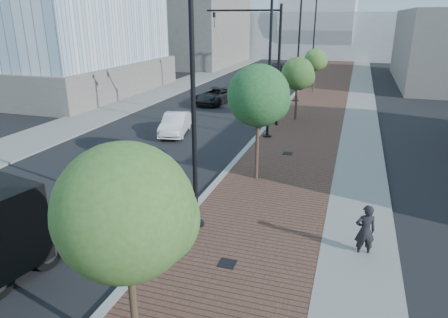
% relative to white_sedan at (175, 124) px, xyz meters
% --- Properties ---
extents(sidewalk, '(7.00, 140.00, 0.12)m').
position_rel_white_sedan_xyz_m(sidewalk, '(8.76, 18.86, -0.62)').
color(sidewalk, '#4C2D23').
rests_on(sidewalk, ground).
extents(concrete_strip, '(2.40, 140.00, 0.13)m').
position_rel_white_sedan_xyz_m(concrete_strip, '(11.46, 18.86, -0.61)').
color(concrete_strip, slate).
rests_on(concrete_strip, ground).
extents(curb, '(0.30, 140.00, 0.14)m').
position_rel_white_sedan_xyz_m(curb, '(5.26, 18.86, -0.61)').
color(curb, gray).
rests_on(curb, ground).
extents(west_sidewalk, '(4.00, 140.00, 0.12)m').
position_rel_white_sedan_xyz_m(west_sidewalk, '(-7.74, 18.86, -0.62)').
color(west_sidewalk, slate).
rests_on(west_sidewalk, ground).
extents(white_sedan, '(2.28, 4.32, 1.35)m').
position_rel_white_sedan_xyz_m(white_sedan, '(0.00, 0.00, 0.00)').
color(white_sedan, silver).
rests_on(white_sedan, ground).
extents(dark_car_mid, '(3.13, 5.29, 1.38)m').
position_rel_white_sedan_xyz_m(dark_car_mid, '(-0.72, 10.10, 0.01)').
color(dark_car_mid, black).
rests_on(dark_car_mid, ground).
extents(dark_car_far, '(2.36, 4.43, 1.22)m').
position_rel_white_sedan_xyz_m(dark_car_far, '(0.63, 29.82, -0.07)').
color(dark_car_far, black).
rests_on(dark_car_far, ground).
extents(pedestrian, '(0.74, 0.59, 1.77)m').
position_rel_white_sedan_xyz_m(pedestrian, '(11.56, -11.21, 0.21)').
color(pedestrian, black).
rests_on(pedestrian, ground).
extents(streetlight_1, '(1.44, 0.56, 9.21)m').
position_rel_white_sedan_xyz_m(streetlight_1, '(5.75, -11.14, 3.67)').
color(streetlight_1, black).
rests_on(streetlight_1, ground).
extents(streetlight_2, '(1.72, 0.56, 9.28)m').
position_rel_white_sedan_xyz_m(streetlight_2, '(5.86, 0.86, 4.14)').
color(streetlight_2, black).
rests_on(streetlight_2, ground).
extents(streetlight_3, '(1.44, 0.56, 9.21)m').
position_rel_white_sedan_xyz_m(streetlight_3, '(5.75, 12.86, 3.67)').
color(streetlight_3, black).
rests_on(streetlight_3, ground).
extents(streetlight_4, '(1.72, 0.56, 9.28)m').
position_rel_white_sedan_xyz_m(streetlight_4, '(5.86, 24.86, 4.14)').
color(streetlight_4, black).
rests_on(streetlight_4, ground).
extents(traffic_mast, '(5.09, 0.20, 8.00)m').
position_rel_white_sedan_xyz_m(traffic_mast, '(4.96, 3.86, 4.31)').
color(traffic_mast, black).
rests_on(traffic_mast, ground).
extents(tree_0, '(2.74, 2.74, 5.04)m').
position_rel_white_sedan_xyz_m(tree_0, '(6.91, -17.12, 2.98)').
color(tree_0, '#382619').
rests_on(tree_0, ground).
extents(tree_1, '(2.73, 2.73, 5.34)m').
position_rel_white_sedan_xyz_m(tree_1, '(6.91, -6.12, 3.28)').
color(tree_1, '#382619').
rests_on(tree_1, ground).
extents(tree_2, '(2.37, 2.31, 4.57)m').
position_rel_white_sedan_xyz_m(tree_2, '(6.91, 5.88, 2.72)').
color(tree_2, '#382619').
rests_on(tree_2, ground).
extents(tree_3, '(2.23, 2.15, 4.34)m').
position_rel_white_sedan_xyz_m(tree_3, '(6.91, 17.88, 2.57)').
color(tree_3, '#382619').
rests_on(tree_3, ground).
extents(tower_podium, '(19.00, 19.00, 3.00)m').
position_rel_white_sedan_xyz_m(tower_podium, '(-18.74, 10.86, 0.82)').
color(tower_podium, '#645F5A').
rests_on(tower_podium, ground).
extents(convention_center, '(50.00, 30.00, 50.00)m').
position_rel_white_sedan_xyz_m(convention_center, '(3.26, 63.86, 5.33)').
color(convention_center, '#A7ACB2').
rests_on(convention_center, ground).
extents(commercial_block_nw, '(14.00, 20.00, 10.00)m').
position_rel_white_sedan_xyz_m(commercial_block_nw, '(-14.74, 38.86, 4.32)').
color(commercial_block_nw, '#65605A').
rests_on(commercial_block_nw, ground).
extents(utility_cover_1, '(0.50, 0.50, 0.02)m').
position_rel_white_sedan_xyz_m(utility_cover_1, '(7.66, -13.14, -0.55)').
color(utility_cover_1, black).
rests_on(utility_cover_1, sidewalk).
extents(utility_cover_2, '(0.50, 0.50, 0.02)m').
position_rel_white_sedan_xyz_m(utility_cover_2, '(7.66, -2.14, -0.55)').
color(utility_cover_2, black).
rests_on(utility_cover_2, sidewalk).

